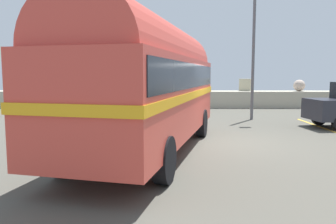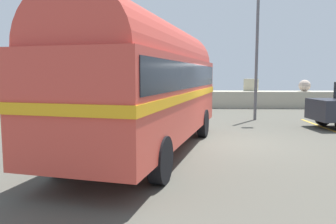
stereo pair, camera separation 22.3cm
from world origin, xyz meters
name	(u,v)px [view 1 (the left image)]	position (x,y,z in m)	size (l,w,h in m)	color
ground	(225,143)	(0.00, 0.00, 0.01)	(32.00, 26.00, 0.02)	#514F45
breakwater	(199,97)	(0.13, 11.80, 0.71)	(31.36, 1.92, 2.46)	#B0A994
vintage_coach	(149,79)	(-2.31, -1.31, 2.05)	(4.31, 8.90, 3.70)	black
lamp_post	(255,50)	(2.23, 5.44, 3.34)	(0.74, 0.80, 5.88)	#5B5B60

